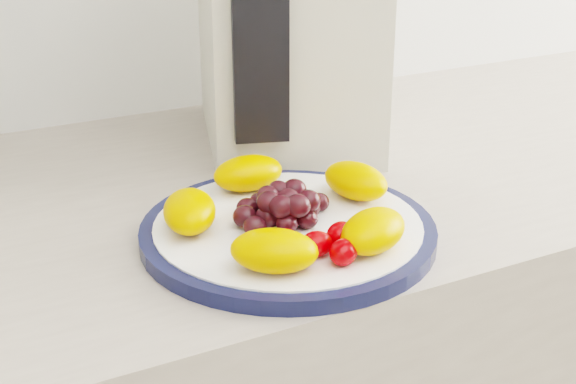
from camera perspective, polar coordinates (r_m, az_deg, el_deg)
plate_rim at (r=0.79m, az=0.00°, el=-2.84°), size 0.29×0.29×0.01m
plate_face at (r=0.79m, az=0.00°, el=-2.77°), size 0.26×0.26×0.02m
appliance_body at (r=1.02m, az=-0.19°, el=13.30°), size 0.28×0.33×0.35m
appliance_panel at (r=0.87m, az=-2.00°, el=11.87°), size 0.06×0.04×0.26m
fruit_plate at (r=0.77m, az=0.04°, el=-1.20°), size 0.25×0.24×0.04m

